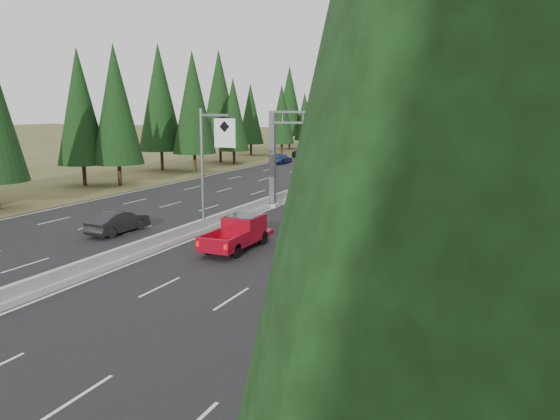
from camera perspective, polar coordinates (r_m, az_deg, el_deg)
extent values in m
cube|color=black|center=(87.46, 11.67, 5.15)|extent=(32.00, 260.00, 0.08)
cube|color=olive|center=(85.36, 23.43, 4.36)|extent=(3.60, 260.00, 0.06)
cube|color=#44431F|center=(92.98, 0.87, 5.69)|extent=(3.60, 260.00, 0.06)
cube|color=#9B9B95|center=(87.44, 11.68, 5.28)|extent=(0.70, 260.00, 0.30)
cube|color=#9B9B95|center=(87.41, 11.69, 5.54)|extent=(0.30, 260.00, 0.60)
cube|color=slate|center=(44.33, -0.78, 5.28)|extent=(0.45, 0.45, 7.80)
cube|color=#9B9B95|center=(44.85, -0.77, 0.50)|extent=(0.90, 0.90, 0.30)
cube|color=slate|center=(40.29, 20.15, 4.08)|extent=(0.45, 0.45, 7.80)
cube|color=#9B9B95|center=(40.85, 19.81, -1.15)|extent=(0.90, 0.90, 0.30)
cube|color=slate|center=(41.40, 9.35, 10.05)|extent=(15.85, 0.35, 0.16)
cube|color=slate|center=(41.42, 9.31, 8.89)|extent=(15.85, 0.35, 0.16)
cube|color=#054C19|center=(42.21, 4.84, 7.21)|extent=(3.00, 0.10, 2.50)
cube|color=silver|center=(42.16, 4.81, 7.21)|extent=(2.85, 0.02, 2.35)
cube|color=#054C19|center=(41.83, 6.18, 9.22)|extent=(1.10, 0.10, 0.45)
cube|color=black|center=(40.43, 13.62, 7.51)|extent=(4.50, 0.40, 1.50)
cube|color=orange|center=(40.20, 13.58, 8.00)|extent=(3.80, 0.02, 0.18)
cube|color=orange|center=(40.22, 13.56, 7.50)|extent=(3.80, 0.02, 0.18)
cube|color=orange|center=(40.24, 13.53, 7.00)|extent=(3.80, 0.02, 0.18)
cylinder|color=slate|center=(35.76, -8.12, 4.02)|extent=(0.20, 0.20, 8.00)
cube|color=#9B9B95|center=(36.41, -7.96, -2.08)|extent=(0.50, 0.50, 0.20)
cube|color=slate|center=(35.00, -6.87, 9.82)|extent=(2.00, 0.15, 0.15)
cube|color=silver|center=(34.52, -5.79, 8.00)|extent=(1.50, 0.06, 1.80)
cylinder|color=black|center=(15.75, 26.05, -16.80)|extent=(0.40, 0.40, 2.38)
cylinder|color=black|center=(31.20, 26.08, -2.87)|extent=(0.40, 0.40, 2.88)
cylinder|color=black|center=(44.66, 25.45, 0.38)|extent=(0.40, 0.40, 1.95)
cone|color=black|center=(44.09, 26.09, 8.19)|extent=(4.38, 4.38, 10.23)
cylinder|color=black|center=(56.11, 25.05, 2.71)|extent=(0.40, 0.40, 2.70)
cone|color=black|center=(55.72, 25.75, 11.32)|extent=(6.07, 6.07, 14.16)
cylinder|color=black|center=(70.49, 25.14, 3.97)|extent=(0.40, 0.40, 2.28)
cone|color=black|center=(70.13, 25.60, 9.74)|extent=(5.12, 5.12, 11.95)
cylinder|color=black|center=(85.47, 25.39, 4.81)|extent=(0.40, 0.40, 1.82)
cone|color=black|center=(85.17, 25.70, 8.61)|extent=(4.10, 4.10, 9.56)
cylinder|color=black|center=(97.21, 25.16, 5.49)|extent=(0.40, 0.40, 2.08)
cone|color=black|center=(96.95, 25.46, 9.31)|extent=(4.68, 4.68, 10.92)
cylinder|color=black|center=(111.97, 24.64, 6.33)|extent=(0.40, 0.40, 3.01)
cone|color=black|center=(111.80, 25.02, 11.13)|extent=(6.77, 6.77, 15.80)
cylinder|color=black|center=(128.23, 24.93, 6.53)|extent=(0.40, 0.40, 2.07)
cone|color=black|center=(128.03, 25.16, 9.42)|extent=(4.66, 4.66, 10.88)
cylinder|color=black|center=(126.73, 26.96, 6.44)|extent=(0.40, 0.40, 2.56)
cylinder|color=black|center=(140.64, 24.97, 6.87)|extent=(0.40, 0.40, 2.35)
cone|color=black|center=(140.46, 25.21, 9.85)|extent=(5.29, 5.29, 12.34)
cylinder|color=black|center=(140.95, 26.21, 6.74)|extent=(0.40, 0.40, 2.16)
cone|color=black|center=(140.77, 26.44, 9.48)|extent=(4.87, 4.87, 11.37)
cylinder|color=black|center=(154.69, 24.89, 7.08)|extent=(0.40, 0.40, 2.04)
cone|color=black|center=(154.52, 25.07, 9.44)|extent=(4.60, 4.60, 10.73)
cylinder|color=black|center=(154.29, 26.04, 7.11)|extent=(0.40, 0.40, 2.74)
cone|color=black|center=(154.15, 26.31, 10.28)|extent=(6.16, 6.16, 14.37)
cylinder|color=black|center=(170.01, 24.58, 7.35)|extent=(0.40, 0.40, 2.10)
cone|color=black|center=(169.86, 24.75, 9.55)|extent=(4.72, 4.72, 11.00)
cylinder|color=black|center=(169.67, 26.40, 7.35)|extent=(0.40, 0.40, 2.97)
cone|color=black|center=(169.56, 26.66, 10.48)|extent=(6.68, 6.68, 15.59)
cylinder|color=black|center=(183.74, 24.56, 7.59)|extent=(0.40, 0.40, 2.44)
cone|color=black|center=(183.61, 24.75, 9.96)|extent=(5.48, 5.48, 12.80)
cylinder|color=black|center=(184.03, 26.00, 7.55)|extent=(0.40, 0.40, 2.88)
cone|color=black|center=(183.92, 26.23, 10.34)|extent=(6.49, 6.49, 15.14)
cylinder|color=black|center=(194.35, 25.03, 7.63)|extent=(0.40, 0.40, 2.16)
cone|color=black|center=(194.22, 25.19, 9.62)|extent=(4.87, 4.87, 11.36)
cylinder|color=black|center=(197.72, 26.22, 7.54)|extent=(0.40, 0.40, 1.98)
cone|color=black|center=(197.59, 26.37, 9.33)|extent=(4.45, 4.45, 10.39)
cylinder|color=black|center=(59.72, -16.40, 3.54)|extent=(0.40, 0.40, 2.33)
cone|color=black|center=(59.31, -16.78, 10.54)|extent=(5.25, 5.25, 12.25)
cylinder|color=black|center=(61.09, -19.76, 3.46)|extent=(0.40, 0.40, 2.27)
cone|color=black|center=(60.68, -20.19, 10.13)|extent=(5.12, 5.12, 11.94)
cylinder|color=black|center=(70.36, -8.89, 4.90)|extent=(0.40, 0.40, 2.42)
cone|color=black|center=(70.01, -9.07, 11.06)|extent=(5.43, 5.43, 12.68)
cylinder|color=black|center=(73.37, -12.22, 5.09)|extent=(0.40, 0.40, 2.59)
cone|color=black|center=(73.06, -12.48, 11.43)|extent=(5.84, 5.84, 13.62)
cylinder|color=black|center=(79.60, -4.82, 5.49)|extent=(0.40, 0.40, 1.97)
cone|color=black|center=(79.28, -4.89, 9.93)|extent=(4.44, 4.44, 10.36)
cylinder|color=black|center=(83.08, -6.24, 5.92)|extent=(0.40, 0.40, 2.64)
cone|color=black|center=(82.80, -6.35, 11.62)|extent=(5.94, 5.94, 13.87)
cylinder|color=black|center=(95.30, 0.18, 6.37)|extent=(0.40, 0.40, 1.92)
cone|color=black|center=(95.04, 0.18, 9.99)|extent=(4.33, 4.33, 10.10)
cylinder|color=black|center=(94.84, -3.05, 6.34)|extent=(0.40, 0.40, 1.95)
cone|color=black|center=(94.57, -3.09, 10.03)|extent=(4.39, 4.39, 10.25)
cylinder|color=black|center=(108.26, 2.57, 6.84)|extent=(0.40, 0.40, 1.77)
cone|color=black|center=(108.03, 2.59, 9.77)|extent=(3.98, 3.98, 9.29)
cylinder|color=black|center=(109.73, 0.98, 7.12)|extent=(0.40, 0.40, 2.58)
cone|color=black|center=(109.52, 1.00, 11.33)|extent=(5.81, 5.81, 13.56)
cylinder|color=black|center=(118.59, 4.73, 7.22)|extent=(0.40, 0.40, 2.05)
cone|color=black|center=(118.37, 4.78, 10.32)|extent=(4.62, 4.62, 10.78)
cylinder|color=black|center=(122.16, 4.14, 7.38)|extent=(0.40, 0.40, 2.28)
cone|color=black|center=(121.96, 4.19, 10.73)|extent=(5.13, 5.13, 11.98)
cylinder|color=black|center=(133.84, 7.43, 7.50)|extent=(0.40, 0.40, 1.77)
cone|color=black|center=(133.66, 7.49, 9.87)|extent=(3.98, 3.98, 9.30)
cylinder|color=black|center=(135.06, 5.79, 7.75)|extent=(0.40, 0.40, 2.63)
cone|color=black|center=(134.90, 5.86, 11.23)|extent=(5.91, 5.91, 13.78)
cylinder|color=black|center=(144.93, 9.01, 7.81)|extent=(0.40, 0.40, 2.31)
cone|color=black|center=(144.76, 9.10, 10.66)|extent=(5.19, 5.19, 12.11)
cylinder|color=black|center=(147.50, 7.50, 7.90)|extent=(0.40, 0.40, 2.31)
cone|color=black|center=(147.34, 7.57, 10.70)|extent=(5.20, 5.20, 12.13)
cylinder|color=black|center=(160.59, 10.11, 8.00)|extent=(0.40, 0.40, 2.06)
cone|color=black|center=(160.43, 10.19, 10.30)|extent=(4.64, 4.64, 10.83)
cylinder|color=black|center=(161.84, 8.73, 8.14)|extent=(0.40, 0.40, 2.51)
cone|color=black|center=(161.69, 8.81, 10.92)|extent=(5.64, 5.64, 13.17)
cylinder|color=black|center=(174.38, 11.44, 8.13)|extent=(0.40, 0.40, 1.87)
cone|color=black|center=(174.24, 11.51, 10.05)|extent=(4.22, 4.22, 9.84)
cylinder|color=black|center=(174.87, 10.24, 8.34)|extent=(0.40, 0.40, 2.90)
cone|color=black|center=(174.75, 10.34, 11.31)|extent=(6.53, 6.53, 15.23)
cylinder|color=black|center=(187.63, 12.34, 8.34)|extent=(0.40, 0.40, 2.38)
cone|color=black|center=(187.50, 12.44, 10.61)|extent=(5.36, 5.36, 12.52)
cylinder|color=black|center=(187.07, 11.10, 8.47)|extent=(0.40, 0.40, 3.01)
cone|color=black|center=(186.97, 11.21, 11.35)|extent=(6.77, 6.77, 15.81)
cylinder|color=black|center=(201.33, 13.39, 8.42)|extent=(0.40, 0.40, 2.27)
cone|color=black|center=(201.21, 13.48, 10.44)|extent=(5.10, 5.10, 11.90)
cylinder|color=black|center=(200.04, 11.99, 8.41)|extent=(0.40, 0.40, 1.85)
cone|color=black|center=(199.91, 12.05, 10.06)|extent=(4.16, 4.16, 9.72)
imported|color=silver|center=(45.12, 16.13, 1.03)|extent=(3.06, 6.17, 1.68)
cylinder|color=black|center=(30.68, -7.47, -3.90)|extent=(0.30, 0.81, 0.81)
cylinder|color=black|center=(29.84, -4.66, -4.27)|extent=(0.30, 0.81, 0.81)
cylinder|color=black|center=(33.47, -4.47, -2.61)|extent=(0.30, 0.81, 0.81)
cylinder|color=black|center=(32.70, -1.83, -2.90)|extent=(0.30, 0.81, 0.81)
cube|color=maroon|center=(31.66, -4.52, -3.11)|extent=(2.02, 5.65, 0.30)
cube|color=maroon|center=(32.28, -3.76, -1.54)|extent=(1.92, 2.22, 1.11)
cube|color=black|center=(32.21, -3.77, -1.02)|extent=(1.71, 1.92, 0.55)
cube|color=maroon|center=(30.78, -7.45, -2.89)|extent=(0.10, 2.42, 0.61)
cube|color=maroon|center=(29.84, -4.31, -3.26)|extent=(0.10, 2.42, 0.61)
cube|color=maroon|center=(29.29, -7.10, -3.58)|extent=(2.02, 0.10, 0.61)
imported|color=#145932|center=(75.05, 17.55, 4.54)|extent=(1.75, 4.00, 1.34)
imported|color=#540C13|center=(77.87, 18.01, 4.83)|extent=(2.17, 5.09, 1.63)
imported|color=black|center=(94.36, 16.23, 5.78)|extent=(2.03, 4.75, 1.36)
imported|color=white|center=(110.23, 16.56, 6.47)|extent=(3.13, 5.82, 1.55)
imported|color=black|center=(131.21, 16.86, 7.04)|extent=(2.02, 4.34, 1.44)
imported|color=black|center=(37.07, -16.55, -1.17)|extent=(1.71, 4.60, 1.50)
imported|color=navy|center=(79.73, 0.06, 5.40)|extent=(2.00, 4.89, 1.42)
imported|color=silver|center=(72.58, 4.14, 4.91)|extent=(2.22, 4.82, 1.60)
imported|color=black|center=(90.34, 2.44, 6.01)|extent=(2.38, 5.08, 1.40)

